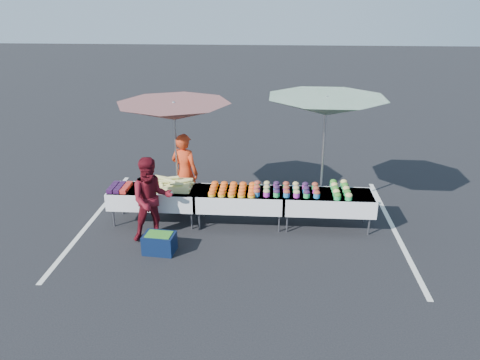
# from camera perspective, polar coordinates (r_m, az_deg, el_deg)

# --- Properties ---
(ground) EXTENTS (80.00, 80.00, 0.00)m
(ground) POSITION_cam_1_polar(r_m,az_deg,el_deg) (9.95, -0.00, -5.37)
(ground) COLOR black
(stripe_left) EXTENTS (0.10, 5.00, 0.00)m
(stripe_left) POSITION_cam_1_polar(r_m,az_deg,el_deg) (10.65, -17.50, -4.56)
(stripe_left) COLOR silver
(stripe_left) RESTS_ON ground
(stripe_right) EXTENTS (0.10, 5.00, 0.00)m
(stripe_right) POSITION_cam_1_polar(r_m,az_deg,el_deg) (10.26, 18.22, -5.67)
(stripe_right) COLOR silver
(stripe_right) RESTS_ON ground
(table_left) EXTENTS (1.86, 0.81, 0.75)m
(table_left) POSITION_cam_1_polar(r_m,az_deg,el_deg) (9.99, -10.36, -1.96)
(table_left) COLOR white
(table_left) RESTS_ON ground
(table_center) EXTENTS (1.86, 0.81, 0.75)m
(table_center) POSITION_cam_1_polar(r_m,az_deg,el_deg) (9.71, -0.00, -2.29)
(table_center) COLOR white
(table_center) RESTS_ON ground
(table_right) EXTENTS (1.86, 0.81, 0.75)m
(table_right) POSITION_cam_1_polar(r_m,az_deg,el_deg) (9.75, 10.62, -2.56)
(table_right) COLOR white
(table_right) RESTS_ON ground
(berry_punnets) EXTENTS (0.40, 0.54, 0.08)m
(berry_punnets) POSITION_cam_1_polar(r_m,az_deg,el_deg) (10.05, -14.45, -0.87)
(berry_punnets) COLOR black
(berry_punnets) RESTS_ON table_left
(corn_pile) EXTENTS (1.16, 0.57, 0.26)m
(corn_pile) POSITION_cam_1_polar(r_m,az_deg,el_deg) (9.87, -8.95, -0.53)
(corn_pile) COLOR #D2DA70
(corn_pile) RESTS_ON table_left
(plastic_bags) EXTENTS (0.30, 0.25, 0.05)m
(plastic_bags) POSITION_cam_1_polar(r_m,az_deg,el_deg) (9.57, -9.12, -1.67)
(plastic_bags) COLOR white
(plastic_bags) RESTS_ON table_left
(carrot_bowls) EXTENTS (0.95, 0.69, 0.11)m
(carrot_bowls) POSITION_cam_1_polar(r_m,az_deg,el_deg) (9.62, -0.90, -1.11)
(carrot_bowls) COLOR #FAAF1B
(carrot_bowls) RESTS_ON table_center
(potato_cups) EXTENTS (1.34, 0.58, 0.16)m
(potato_cups) POSITION_cam_1_polar(r_m,az_deg,el_deg) (9.59, 5.67, -1.09)
(potato_cups) COLOR #2470AB
(potato_cups) RESTS_ON table_right
(bean_baskets) EXTENTS (0.36, 0.86, 0.15)m
(bean_baskets) POSITION_cam_1_polar(r_m,az_deg,el_deg) (9.77, 12.18, -1.11)
(bean_baskets) COLOR green
(bean_baskets) RESTS_ON table_right
(vendor) EXTENTS (0.75, 0.63, 1.76)m
(vendor) POSITION_cam_1_polar(r_m,az_deg,el_deg) (10.38, -6.74, 0.94)
(vendor) COLOR red
(vendor) RESTS_ON ground
(customer) EXTENTS (1.00, 0.90, 1.69)m
(customer) POSITION_cam_1_polar(r_m,az_deg,el_deg) (9.18, -10.72, -2.34)
(customer) COLOR #5F0E18
(customer) RESTS_ON ground
(umbrella_left) EXTENTS (2.43, 2.43, 2.47)m
(umbrella_left) POSITION_cam_1_polar(r_m,az_deg,el_deg) (9.96, -8.04, 8.18)
(umbrella_left) COLOR black
(umbrella_left) RESTS_ON ground
(umbrella_right) EXTENTS (3.35, 3.35, 2.60)m
(umbrella_right) POSITION_cam_1_polar(r_m,az_deg,el_deg) (9.96, 10.47, 8.73)
(umbrella_right) COLOR black
(umbrella_right) RESTS_ON ground
(storage_bin) EXTENTS (0.61, 0.47, 0.38)m
(storage_bin) POSITION_cam_1_polar(r_m,az_deg,el_deg) (8.96, -9.79, -7.53)
(storage_bin) COLOR #0B1938
(storage_bin) RESTS_ON ground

